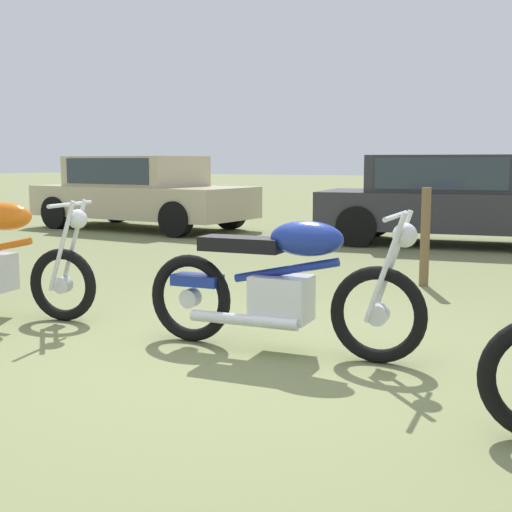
% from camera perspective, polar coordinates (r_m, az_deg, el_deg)
% --- Properties ---
extents(ground_plane, '(120.00, 120.00, 0.00)m').
position_cam_1_polar(ground_plane, '(4.58, -1.35, -8.94)').
color(ground_plane, olive).
extents(motorcycle_blue, '(2.06, 0.64, 1.02)m').
position_cam_1_polar(motorcycle_blue, '(4.75, 2.18, -2.42)').
color(motorcycle_blue, black).
rests_on(motorcycle_blue, ground).
extents(car_beige, '(4.53, 2.21, 1.43)m').
position_cam_1_polar(car_beige, '(13.77, -9.66, 5.57)').
color(car_beige, '#BCAD8C').
rests_on(car_beige, ground).
extents(car_charcoal, '(4.36, 2.25, 1.43)m').
position_cam_1_polar(car_charcoal, '(11.39, 15.78, 4.91)').
color(car_charcoal, '#2D2D33').
rests_on(car_charcoal, ground).
extents(fence_post_wooden, '(0.10, 0.10, 1.05)m').
position_cam_1_polar(fence_post_wooden, '(7.51, 13.91, 1.54)').
color(fence_post_wooden, brown).
rests_on(fence_post_wooden, ground).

